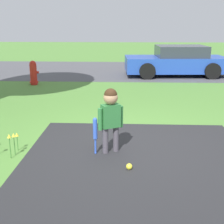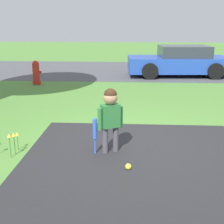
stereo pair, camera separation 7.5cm
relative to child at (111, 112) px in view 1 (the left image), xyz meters
The scene contains 7 objects.
ground_plane 0.87m from the child, 62.51° to the left, with size 60.00×60.00×0.00m, color #518438.
street_strip 9.30m from the child, 88.46° to the left, with size 40.00×6.00×0.01m.
child is the anchor object (origin of this frame).
baseball_bat 0.39m from the child, 161.16° to the right, with size 0.07×0.07×0.61m.
sports_ball 0.94m from the child, 64.34° to the right, with size 0.09×0.09×0.09m.
fire_hydrant 6.40m from the child, 117.25° to the left, with size 0.33×0.29×0.82m.
parked_car 8.17m from the child, 74.25° to the left, with size 4.05×2.12×1.18m.
Camera 1 is at (-0.00, -5.20, 2.03)m, focal length 50.00 mm.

